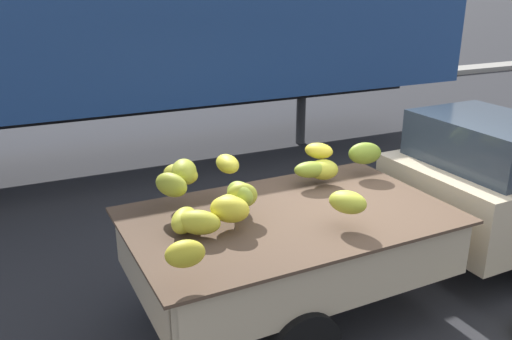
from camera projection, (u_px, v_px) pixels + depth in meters
ground at (361, 292)px, 5.66m from camera, size 220.00×220.00×0.00m
curb_strip at (138, 100)px, 14.13m from camera, size 80.00×0.80×0.16m
pickup_truck at (450, 195)px, 5.83m from camera, size 5.26×1.95×1.70m
semi_trailer at (120, 16)px, 8.53m from camera, size 12.00×2.70×3.95m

